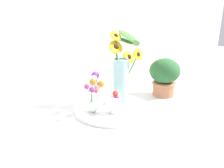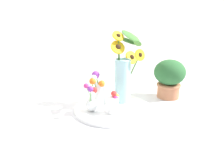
% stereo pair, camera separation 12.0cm
% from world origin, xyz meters
% --- Properties ---
extents(ground_plane, '(6.00, 6.00, 0.00)m').
position_xyz_m(ground_plane, '(0.00, 0.00, 0.00)').
color(ground_plane, silver).
extents(serving_tray, '(0.44, 0.44, 0.02)m').
position_xyz_m(serving_tray, '(-0.00, 0.05, 0.01)').
color(serving_tray, white).
rests_on(serving_tray, ground_plane).
extents(mason_jar_sunflowers, '(0.18, 0.20, 0.42)m').
position_xyz_m(mason_jar_sunflowers, '(0.10, 0.10, 0.19)').
color(mason_jar_sunflowers, '#9ED1D6').
rests_on(mason_jar_sunflowers, serving_tray).
extents(vase_small_center, '(0.07, 0.06, 0.12)m').
position_xyz_m(vase_small_center, '(-0.04, -0.02, 0.07)').
color(vase_small_center, white).
rests_on(vase_small_center, serving_tray).
extents(vase_bulb_right, '(0.08, 0.09, 0.18)m').
position_xyz_m(vase_bulb_right, '(-0.12, 0.07, 0.09)').
color(vase_bulb_right, white).
rests_on(vase_bulb_right, serving_tray).
extents(vase_small_back, '(0.10, 0.08, 0.21)m').
position_xyz_m(vase_small_back, '(-0.05, 0.13, 0.11)').
color(vase_small_back, white).
rests_on(vase_small_back, serving_tray).
extents(potted_plant, '(0.20, 0.20, 0.25)m').
position_xyz_m(potted_plant, '(0.42, 0.03, 0.14)').
color(potted_plant, '#B7704C').
rests_on(potted_plant, ground_plane).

